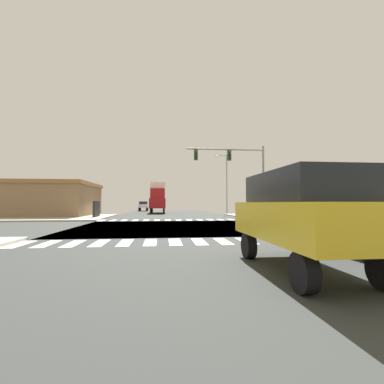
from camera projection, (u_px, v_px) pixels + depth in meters
ground at (181, 227)px, 18.66m from camera, size 90.00×90.00×0.05m
sidewalk_corner_ne at (286, 216)px, 31.97m from camera, size 12.00×12.00×0.14m
sidewalk_corner_nw at (51, 217)px, 29.19m from camera, size 12.00×12.00×0.14m
crosswalk_near at (187, 242)px, 11.38m from camera, size 13.50×2.00×0.01m
crosswalk_far at (173, 220)px, 25.88m from camera, size 13.50×2.00×0.01m
traffic_signal_mast at (235, 164)px, 26.25m from camera, size 7.53×0.55×7.08m
street_lamp at (225, 179)px, 40.45m from camera, size 1.78×0.32×8.65m
bank_building at (24, 199)px, 32.49m from camera, size 17.26×10.72×4.02m
sedan_farside_2 at (357, 218)px, 8.96m from camera, size 1.80×4.30×1.88m
sedan_crossing_3 at (143, 205)px, 54.89m from camera, size 1.80×4.30×1.88m
suv_leading_1 at (301, 212)px, 6.56m from camera, size 1.96×4.60×2.34m
suv_middle_2 at (292, 205)px, 23.21m from camera, size 4.60×1.96×2.34m
box_truck_outer_1 at (158, 197)px, 43.87m from camera, size 2.40×7.20×4.85m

